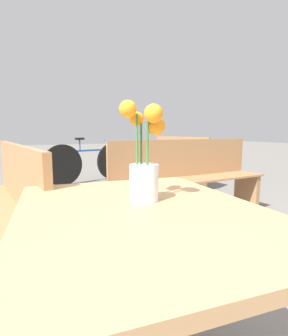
{
  "coord_description": "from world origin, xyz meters",
  "views": [
    {
      "loc": [
        -0.3,
        -0.7,
        0.93
      ],
      "look_at": [
        0.04,
        0.07,
        0.81
      ],
      "focal_mm": 28.0,
      "sensor_mm": 36.0,
      "label": 1
    }
  ],
  "objects_px": {
    "table_front": "(141,241)",
    "bench_far": "(176,159)",
    "bench_middle": "(189,176)",
    "flower_vase": "(144,165)",
    "bicycle": "(90,162)",
    "bench_near": "(5,205)"
  },
  "relations": [
    {
      "from": "bench_middle",
      "to": "bench_far",
      "type": "xyz_separation_m",
      "value": [
        0.81,
        1.62,
        -0.02
      ]
    },
    {
      "from": "bench_middle",
      "to": "bench_near",
      "type": "bearing_deg",
      "value": -164.55
    },
    {
      "from": "flower_vase",
      "to": "bench_far",
      "type": "distance_m",
      "value": 3.77
    },
    {
      "from": "flower_vase",
      "to": "bench_far",
      "type": "xyz_separation_m",
      "value": [
        2.01,
        3.17,
        -0.37
      ]
    },
    {
      "from": "bench_middle",
      "to": "bicycle",
      "type": "bearing_deg",
      "value": 101.67
    },
    {
      "from": "bench_middle",
      "to": "bench_far",
      "type": "height_order",
      "value": "same"
    },
    {
      "from": "table_front",
      "to": "bicycle",
      "type": "relative_size",
      "value": 0.56
    },
    {
      "from": "table_front",
      "to": "flower_vase",
      "type": "height_order",
      "value": "flower_vase"
    },
    {
      "from": "bench_middle",
      "to": "bicycle",
      "type": "height_order",
      "value": "bench_middle"
    },
    {
      "from": "table_front",
      "to": "bench_middle",
      "type": "xyz_separation_m",
      "value": [
        1.25,
        1.62,
        -0.13
      ]
    },
    {
      "from": "table_front",
      "to": "bench_near",
      "type": "xyz_separation_m",
      "value": [
        -0.46,
        1.15,
        -0.13
      ]
    },
    {
      "from": "bench_far",
      "to": "bench_middle",
      "type": "bearing_deg",
      "value": -116.51
    },
    {
      "from": "table_front",
      "to": "bench_middle",
      "type": "relative_size",
      "value": 0.54
    },
    {
      "from": "flower_vase",
      "to": "bench_near",
      "type": "distance_m",
      "value": 1.24
    },
    {
      "from": "flower_vase",
      "to": "bicycle",
      "type": "bearing_deg",
      "value": 80.29
    },
    {
      "from": "flower_vase",
      "to": "bench_middle",
      "type": "relative_size",
      "value": 0.18
    },
    {
      "from": "table_front",
      "to": "bench_far",
      "type": "distance_m",
      "value": 3.84
    },
    {
      "from": "bench_near",
      "to": "bicycle",
      "type": "relative_size",
      "value": 0.97
    },
    {
      "from": "bench_near",
      "to": "bicycle",
      "type": "distance_m",
      "value": 3.19
    },
    {
      "from": "flower_vase",
      "to": "bench_near",
      "type": "relative_size",
      "value": 0.2
    },
    {
      "from": "bench_near",
      "to": "bicycle",
      "type": "xyz_separation_m",
      "value": [
        1.19,
        2.96,
        -0.09
      ]
    },
    {
      "from": "bench_middle",
      "to": "bicycle",
      "type": "relative_size",
      "value": 1.06
    }
  ]
}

